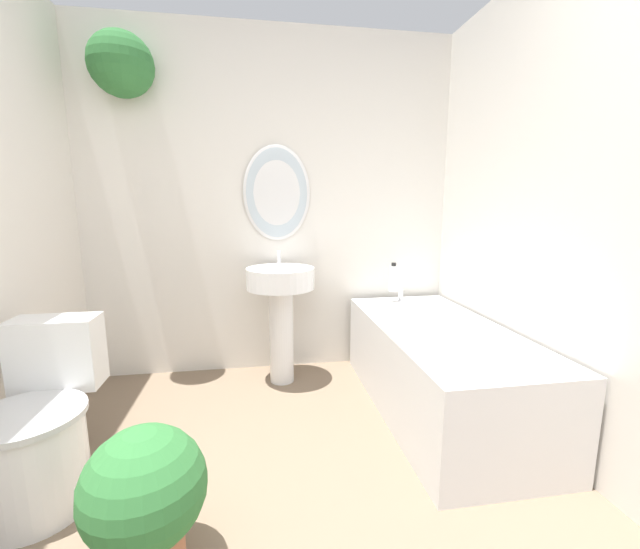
% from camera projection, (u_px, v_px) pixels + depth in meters
% --- Properties ---
extents(wall_back, '(2.70, 0.38, 2.40)m').
position_uv_depth(wall_back, '(256.00, 190.00, 2.75)').
color(wall_back, silver).
rests_on(wall_back, ground_plane).
extents(wall_right, '(0.06, 2.51, 2.40)m').
position_uv_depth(wall_right, '(569.00, 206.00, 1.82)').
color(wall_right, silver).
rests_on(wall_right, ground_plane).
extents(toilet, '(0.42, 0.58, 0.71)m').
position_uv_depth(toilet, '(39.00, 433.00, 1.59)').
color(toilet, white).
rests_on(toilet, ground_plane).
extents(pedestal_sink, '(0.45, 0.45, 0.90)m').
position_uv_depth(pedestal_sink, '(281.00, 300.00, 2.63)').
color(pedestal_sink, white).
rests_on(pedestal_sink, ground_plane).
extents(bathtub, '(0.70, 1.50, 0.59)m').
position_uv_depth(bathtub, '(439.00, 366.00, 2.30)').
color(bathtub, silver).
rests_on(bathtub, ground_plane).
extents(shampoo_bottle, '(0.06, 0.06, 0.21)m').
position_uv_depth(shampoo_bottle, '(393.00, 278.00, 2.82)').
color(shampoo_bottle, white).
rests_on(shampoo_bottle, bathtub).
extents(potted_plant, '(0.39, 0.39, 0.51)m').
position_uv_depth(potted_plant, '(145.00, 495.00, 1.25)').
color(potted_plant, '#9E6042').
rests_on(potted_plant, ground_plane).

